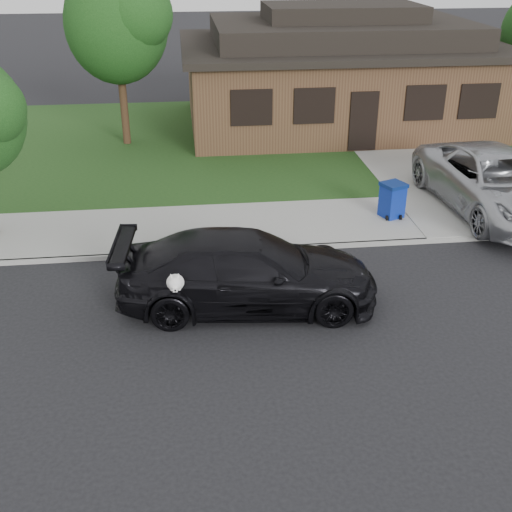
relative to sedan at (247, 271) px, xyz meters
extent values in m
plane|color=black|center=(1.20, -0.98, -0.80)|extent=(120.00, 120.00, 0.00)
cube|color=gray|center=(1.20, 4.02, -0.74)|extent=(60.00, 3.00, 0.12)
cube|color=gray|center=(1.20, 2.52, -0.74)|extent=(60.00, 0.12, 0.12)
cube|color=#193814|center=(1.20, 12.02, -0.74)|extent=(60.00, 13.00, 0.13)
cube|color=gray|center=(7.20, 9.02, -0.73)|extent=(4.50, 13.00, 0.14)
imported|color=black|center=(0.00, 0.00, 0.00)|extent=(5.67, 2.67, 1.60)
ellipsoid|color=white|center=(-1.49, -1.01, 0.39)|extent=(0.34, 0.40, 0.30)
sphere|color=white|center=(-1.49, -1.24, 0.49)|extent=(0.26, 0.26, 0.26)
cube|color=white|center=(-1.49, -1.37, 0.44)|extent=(0.09, 0.12, 0.08)
sphere|color=black|center=(-1.49, -1.43, 0.44)|extent=(0.04, 0.04, 0.04)
cone|color=white|center=(-1.56, -1.19, 0.62)|extent=(0.11, 0.11, 0.14)
cone|color=white|center=(-1.42, -1.19, 0.62)|extent=(0.11, 0.11, 0.14)
imported|color=#AAACB1|center=(7.43, 4.11, 0.18)|extent=(3.14, 6.21, 1.68)
cube|color=navy|center=(4.47, 4.07, -0.24)|extent=(0.70, 0.70, 0.88)
cube|color=navy|center=(4.47, 4.07, 0.25)|extent=(0.77, 0.77, 0.10)
cylinder|color=black|center=(4.27, 3.80, -0.61)|extent=(0.10, 0.15, 0.14)
cylinder|color=black|center=(4.66, 3.80, -0.61)|extent=(0.10, 0.15, 0.14)
cube|color=#422B1C|center=(5.20, 14.02, 0.83)|extent=(12.00, 8.00, 3.00)
cube|color=black|center=(5.20, 14.02, 2.45)|extent=(12.60, 8.60, 0.25)
cube|color=black|center=(5.20, 14.02, 2.98)|extent=(10.00, 6.50, 0.80)
cube|color=black|center=(5.20, 14.02, 3.68)|extent=(6.00, 3.50, 0.60)
cube|color=black|center=(5.20, 9.99, 0.43)|extent=(1.00, 0.06, 2.10)
cube|color=black|center=(1.20, 9.99, 1.03)|extent=(1.30, 0.05, 1.10)
cube|color=black|center=(3.40, 9.99, 1.03)|extent=(1.30, 0.05, 1.10)
cube|color=black|center=(7.40, 9.99, 1.03)|extent=(1.30, 0.05, 1.10)
cube|color=black|center=(9.40, 9.99, 1.03)|extent=(1.30, 0.05, 1.10)
cylinder|color=#332114|center=(-3.30, 12.02, 0.57)|extent=(0.28, 0.28, 2.48)
ellipsoid|color=#143811|center=(-3.30, 12.02, 3.60)|extent=(3.60, 3.60, 4.14)
sphere|color=#26591E|center=(-2.58, 11.48, 3.96)|extent=(2.52, 2.52, 2.52)
camera|label=1|loc=(-1.20, -11.91, 6.39)|focal=45.00mm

